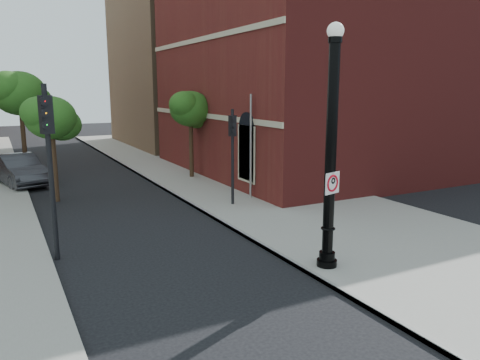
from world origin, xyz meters
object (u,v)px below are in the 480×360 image
parked_car (19,170)px  traffic_signal_right (233,142)px  traffic_signal_left (48,144)px  no_parking_sign (332,183)px  lamppost (331,162)px

parked_car → traffic_signal_right: bearing=-64.1°
traffic_signal_right → traffic_signal_left: bearing=-162.1°
no_parking_sign → traffic_signal_right: traffic_signal_right is taller
lamppost → traffic_signal_right: (0.86, 7.49, -0.27)m
parked_car → traffic_signal_right: 12.24m
lamppost → traffic_signal_left: size_ratio=1.30×
traffic_signal_left → traffic_signal_right: (7.39, 3.19, -0.65)m
lamppost → parked_car: size_ratio=1.35×
traffic_signal_left → traffic_signal_right: 8.07m
lamppost → traffic_signal_left: (-6.53, 4.30, 0.38)m
no_parking_sign → traffic_signal_right: size_ratio=0.14×
no_parking_sign → traffic_signal_right: bearing=68.3°
lamppost → parked_car: lamppost is taller
parked_car → traffic_signal_left: bearing=-102.4°
parked_car → traffic_signal_left: 12.71m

